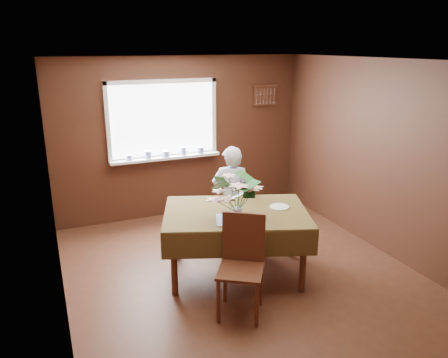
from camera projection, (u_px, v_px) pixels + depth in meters
name	position (u px, v px, depth m)	size (l,w,h in m)	color
floor	(242.00, 274.00, 5.27)	(4.50, 4.50, 0.00)	#492619
ceiling	(245.00, 60.00, 4.53)	(4.50, 4.50, 0.00)	white
wall_back	(182.00, 138.00, 6.88)	(4.00, 4.00, 0.00)	brown
wall_front	(388.00, 264.00, 2.92)	(4.00, 4.00, 0.00)	brown
wall_left	(53.00, 199.00, 4.15)	(4.50, 4.50, 0.00)	brown
wall_right	(383.00, 158.00, 5.65)	(4.50, 4.50, 0.00)	brown
window_assembly	(164.00, 133.00, 6.69)	(1.72, 0.20, 1.22)	white
spoon_rack	(265.00, 95.00, 7.21)	(0.44, 0.05, 0.33)	#552D1B
dining_table	(236.00, 219.00, 5.09)	(1.94, 1.63, 0.81)	#552D1B
chair_far	(230.00, 206.00, 6.02)	(0.53, 0.53, 0.95)	#552D1B
chair_near	(242.00, 261.00, 4.43)	(0.61, 0.61, 1.03)	#552D1B
seated_woman	(231.00, 197.00, 5.82)	(0.51, 0.34, 1.41)	white
flower_bouquet	(237.00, 193.00, 4.73)	(0.56, 0.56, 0.48)	white
side_plate	(279.00, 207.00, 5.18)	(0.23, 0.23, 0.01)	white
table_knife	(247.00, 216.00, 4.88)	(0.02, 0.24, 0.00)	silver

